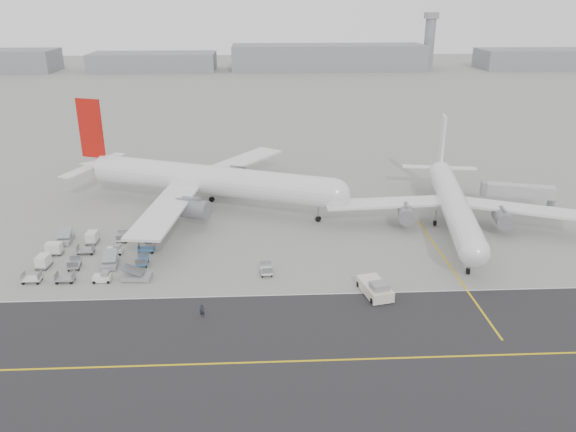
{
  "coord_description": "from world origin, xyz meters",
  "views": [
    {
      "loc": [
        0.13,
        -73.24,
        40.3
      ],
      "look_at": [
        4.41,
        12.0,
        6.67
      ],
      "focal_mm": 35.0,
      "sensor_mm": 36.0,
      "label": 1
    }
  ],
  "objects_px": {
    "airliner_b": "(453,202)",
    "jet_bridge": "(519,192)",
    "ground_crew_a": "(202,311)",
    "pushback_tug": "(375,288)",
    "control_tower": "(429,39)",
    "airliner_a": "(204,180)"
  },
  "relations": [
    {
      "from": "airliner_b",
      "to": "ground_crew_a",
      "type": "xyz_separation_m",
      "value": [
        -43.42,
        -29.58,
        -3.85
      ]
    },
    {
      "from": "airliner_b",
      "to": "ground_crew_a",
      "type": "relative_size",
      "value": 24.78
    },
    {
      "from": "pushback_tug",
      "to": "jet_bridge",
      "type": "relative_size",
      "value": 0.6
    },
    {
      "from": "jet_bridge",
      "to": "ground_crew_a",
      "type": "relative_size",
      "value": 7.61
    },
    {
      "from": "airliner_a",
      "to": "ground_crew_a",
      "type": "bearing_deg",
      "value": -153.99
    },
    {
      "from": "control_tower",
      "to": "pushback_tug",
      "type": "xyz_separation_m",
      "value": [
        -83.75,
        -267.71,
        -15.23
      ]
    },
    {
      "from": "control_tower",
      "to": "pushback_tug",
      "type": "bearing_deg",
      "value": -107.37
    },
    {
      "from": "airliner_a",
      "to": "airliner_b",
      "type": "distance_m",
      "value": 48.26
    },
    {
      "from": "airliner_b",
      "to": "jet_bridge",
      "type": "relative_size",
      "value": 3.26
    },
    {
      "from": "pushback_tug",
      "to": "ground_crew_a",
      "type": "height_order",
      "value": "pushback_tug"
    },
    {
      "from": "control_tower",
      "to": "pushback_tug",
      "type": "height_order",
      "value": "control_tower"
    },
    {
      "from": "ground_crew_a",
      "to": "jet_bridge",
      "type": "bearing_deg",
      "value": 39.3
    },
    {
      "from": "airliner_a",
      "to": "pushback_tug",
      "type": "relative_size",
      "value": 6.42
    },
    {
      "from": "airliner_b",
      "to": "pushback_tug",
      "type": "bearing_deg",
      "value": -117.52
    },
    {
      "from": "airliner_b",
      "to": "pushback_tug",
      "type": "height_order",
      "value": "airliner_b"
    },
    {
      "from": "airliner_b",
      "to": "pushback_tug",
      "type": "relative_size",
      "value": 5.41
    },
    {
      "from": "airliner_b",
      "to": "jet_bridge",
      "type": "height_order",
      "value": "airliner_b"
    },
    {
      "from": "control_tower",
      "to": "airliner_a",
      "type": "relative_size",
      "value": 0.55
    },
    {
      "from": "control_tower",
      "to": "ground_crew_a",
      "type": "distance_m",
      "value": 293.61
    },
    {
      "from": "pushback_tug",
      "to": "ground_crew_a",
      "type": "xyz_separation_m",
      "value": [
        -24.33,
        -4.86,
        -0.06
      ]
    },
    {
      "from": "airliner_a",
      "to": "airliner_b",
      "type": "relative_size",
      "value": 1.19
    },
    {
      "from": "control_tower",
      "to": "pushback_tug",
      "type": "relative_size",
      "value": 3.52
    }
  ]
}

